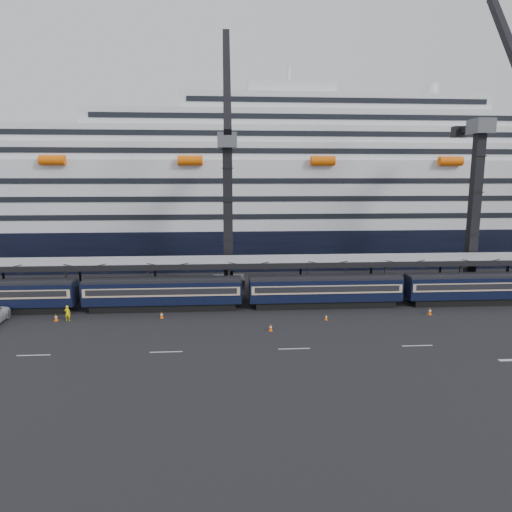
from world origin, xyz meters
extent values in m
plane|color=black|center=(0.00, 0.00, 0.00)|extent=(260.00, 260.00, 0.00)
cube|color=beige|center=(-38.00, -4.00, 0.01)|extent=(3.00, 0.15, 0.02)
cube|color=beige|center=(-26.00, -4.00, 0.01)|extent=(3.00, 0.15, 0.02)
cube|color=beige|center=(-14.00, -4.00, 0.01)|extent=(3.00, 0.15, 0.02)
cube|color=beige|center=(-2.00, -4.00, 0.01)|extent=(3.00, 0.15, 0.02)
cube|color=beige|center=(5.00, -8.00, 0.01)|extent=(2.50, 0.40, 0.02)
cube|color=black|center=(-28.00, 10.00, 0.45)|extent=(17.48, 2.40, 0.90)
cube|color=black|center=(-28.00, 10.00, 2.25)|extent=(19.00, 2.80, 2.70)
cube|color=#C8AF8D|center=(-28.00, 10.00, 2.55)|extent=(18.62, 2.92, 1.05)
cube|color=black|center=(-28.00, 10.00, 2.60)|extent=(17.86, 2.98, 0.70)
cube|color=black|center=(-28.00, 10.00, 3.75)|extent=(19.00, 2.50, 0.35)
cube|color=black|center=(-8.00, 10.00, 0.45)|extent=(17.48, 2.40, 0.90)
cube|color=black|center=(-8.00, 10.00, 2.25)|extent=(19.00, 2.80, 2.70)
cube|color=#C8AF8D|center=(-8.00, 10.00, 2.55)|extent=(18.62, 2.92, 1.05)
cube|color=black|center=(-8.00, 10.00, 2.60)|extent=(17.86, 2.98, 0.70)
cube|color=black|center=(-8.00, 10.00, 3.75)|extent=(19.00, 2.50, 0.35)
cube|color=black|center=(12.00, 10.00, 0.45)|extent=(17.48, 2.40, 0.90)
cube|color=black|center=(12.00, 10.00, 2.25)|extent=(19.00, 2.80, 2.70)
cube|color=#C8AF8D|center=(12.00, 10.00, 2.55)|extent=(18.62, 2.92, 1.05)
cube|color=black|center=(12.00, 10.00, 2.60)|extent=(17.86, 2.98, 0.70)
cube|color=black|center=(12.00, 10.00, 3.75)|extent=(19.00, 2.50, 0.35)
cube|color=gray|center=(0.00, 14.00, 5.40)|extent=(130.00, 6.00, 0.25)
cube|color=black|center=(0.00, 11.00, 5.10)|extent=(130.00, 0.25, 0.70)
cube|color=black|center=(0.00, 17.00, 5.10)|extent=(130.00, 0.25, 0.70)
cube|color=black|center=(-50.00, 16.80, 2.70)|extent=(0.25, 0.25, 5.40)
cube|color=black|center=(-40.00, 11.20, 2.70)|extent=(0.25, 0.25, 5.40)
cube|color=black|center=(-40.00, 16.80, 2.70)|extent=(0.25, 0.25, 5.40)
cube|color=black|center=(-30.00, 11.20, 2.70)|extent=(0.25, 0.25, 5.40)
cube|color=black|center=(-30.00, 16.80, 2.70)|extent=(0.25, 0.25, 5.40)
cube|color=black|center=(-20.00, 11.20, 2.70)|extent=(0.25, 0.25, 5.40)
cube|color=black|center=(-20.00, 16.80, 2.70)|extent=(0.25, 0.25, 5.40)
cube|color=black|center=(-10.00, 11.20, 2.70)|extent=(0.25, 0.25, 5.40)
cube|color=black|center=(-10.00, 16.80, 2.70)|extent=(0.25, 0.25, 5.40)
cube|color=black|center=(0.00, 11.20, 2.70)|extent=(0.25, 0.25, 5.40)
cube|color=black|center=(0.00, 16.80, 2.70)|extent=(0.25, 0.25, 5.40)
cube|color=black|center=(10.00, 11.20, 2.70)|extent=(0.25, 0.25, 5.40)
cube|color=black|center=(10.00, 16.80, 2.70)|extent=(0.25, 0.25, 5.40)
cube|color=black|center=(20.00, 16.80, 2.70)|extent=(0.25, 0.25, 5.40)
cube|color=black|center=(0.00, 46.00, 3.50)|extent=(200.00, 28.00, 7.00)
cube|color=silver|center=(0.00, 46.00, 13.00)|extent=(190.00, 26.88, 12.00)
cube|color=silver|center=(0.00, 46.00, 20.50)|extent=(160.00, 24.64, 3.00)
cube|color=black|center=(0.00, 33.63, 20.50)|extent=(153.60, 0.12, 0.90)
cube|color=silver|center=(0.00, 46.00, 23.50)|extent=(124.00, 21.84, 3.00)
cube|color=black|center=(0.00, 35.03, 23.50)|extent=(119.04, 0.12, 0.90)
cube|color=silver|center=(0.00, 46.00, 26.50)|extent=(90.00, 19.04, 3.00)
cube|color=black|center=(0.00, 36.43, 26.50)|extent=(86.40, 0.12, 0.90)
cube|color=silver|center=(0.00, 46.00, 29.50)|extent=(56.00, 16.24, 3.00)
cube|color=black|center=(0.00, 37.83, 29.50)|extent=(53.76, 0.12, 0.90)
cube|color=silver|center=(-8.00, 46.00, 32.00)|extent=(16.00, 12.00, 2.50)
cylinder|color=silver|center=(20.00, 46.00, 32.50)|extent=(2.80, 2.80, 3.00)
cylinder|color=#FF6308|center=(-48.00, 31.96, 18.80)|extent=(4.00, 1.60, 1.60)
cylinder|color=#FF6308|center=(-26.00, 31.96, 18.80)|extent=(4.00, 1.60, 1.60)
cylinder|color=#FF6308|center=(-4.00, 31.96, 18.80)|extent=(4.00, 1.60, 1.60)
cylinder|color=#FF6308|center=(18.00, 31.96, 18.80)|extent=(4.00, 1.60, 1.60)
cube|color=#4C5054|center=(-20.00, 19.00, 1.00)|extent=(4.50, 4.50, 2.00)
cube|color=black|center=(-20.00, 19.00, 11.00)|extent=(1.30, 1.30, 18.00)
cube|color=#4C5054|center=(-20.00, 19.00, 21.00)|extent=(2.60, 3.20, 2.00)
cube|color=black|center=(-20.00, 13.21, 27.89)|extent=(0.90, 12.26, 14.37)
cube|color=black|center=(-20.00, 21.52, 21.00)|extent=(0.90, 5.04, 0.90)
cube|color=black|center=(-20.00, 24.04, 20.80)|extent=(2.20, 1.60, 1.60)
cube|color=#4C5054|center=(15.00, 18.00, 1.00)|extent=(4.50, 4.50, 2.00)
cube|color=black|center=(15.00, 18.00, 12.00)|extent=(1.30, 1.30, 20.00)
cube|color=#4C5054|center=(15.00, 18.00, 23.00)|extent=(2.60, 3.20, 2.00)
cube|color=black|center=(15.00, 12.26, 31.19)|extent=(0.90, 12.21, 16.90)
cube|color=black|center=(15.00, 20.80, 23.00)|extent=(0.90, 5.60, 0.90)
cube|color=black|center=(15.00, 23.60, 22.80)|extent=(2.20, 1.60, 1.60)
imported|color=#FFEE0D|center=(-38.31, 6.24, 0.90)|extent=(0.71, 0.51, 1.80)
cube|color=#FF6308|center=(-39.66, 6.37, 0.02)|extent=(0.42, 0.42, 0.04)
cone|color=#FF6308|center=(-39.66, 6.37, 0.44)|extent=(0.35, 0.35, 0.79)
cylinder|color=white|center=(-39.66, 6.37, 0.44)|extent=(0.30, 0.30, 0.13)
cube|color=#FF6308|center=(-27.85, 6.58, 0.02)|extent=(0.39, 0.39, 0.04)
cone|color=#FF6308|center=(-27.85, 6.58, 0.42)|extent=(0.33, 0.33, 0.75)
cylinder|color=white|center=(-27.85, 6.58, 0.42)|extent=(0.28, 0.28, 0.12)
cube|color=#FF6308|center=(-15.71, 1.28, 0.02)|extent=(0.39, 0.39, 0.04)
cone|color=#FF6308|center=(-15.71, 1.28, 0.41)|extent=(0.33, 0.33, 0.74)
cylinder|color=white|center=(-15.71, 1.28, 0.41)|extent=(0.28, 0.28, 0.12)
cube|color=#FF6308|center=(-9.01, 4.62, 0.02)|extent=(0.33, 0.33, 0.04)
cone|color=#FF6308|center=(-9.01, 4.62, 0.35)|extent=(0.28, 0.28, 0.63)
cylinder|color=white|center=(-9.01, 4.62, 0.35)|extent=(0.24, 0.24, 0.11)
cube|color=#FF6308|center=(3.71, 5.83, 0.02)|extent=(0.43, 0.43, 0.05)
cone|color=#FF6308|center=(3.71, 5.83, 0.46)|extent=(0.37, 0.37, 0.82)
cylinder|color=white|center=(3.71, 5.83, 0.46)|extent=(0.31, 0.31, 0.14)
camera|label=1|loc=(-20.36, -44.75, 15.98)|focal=32.00mm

